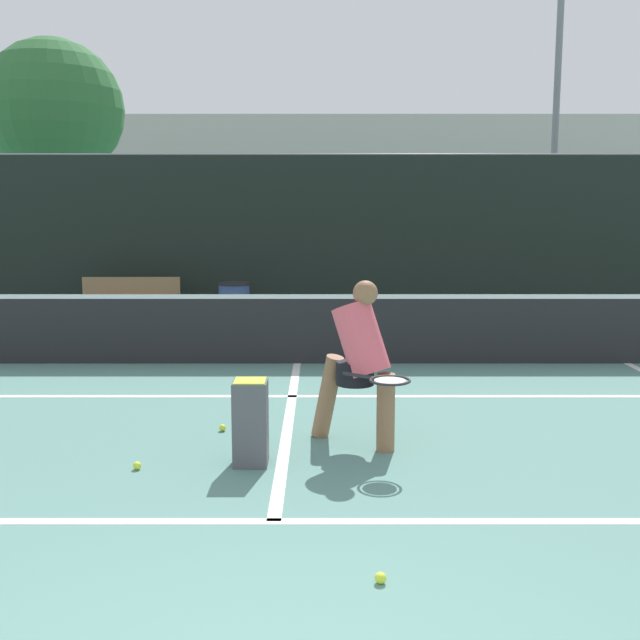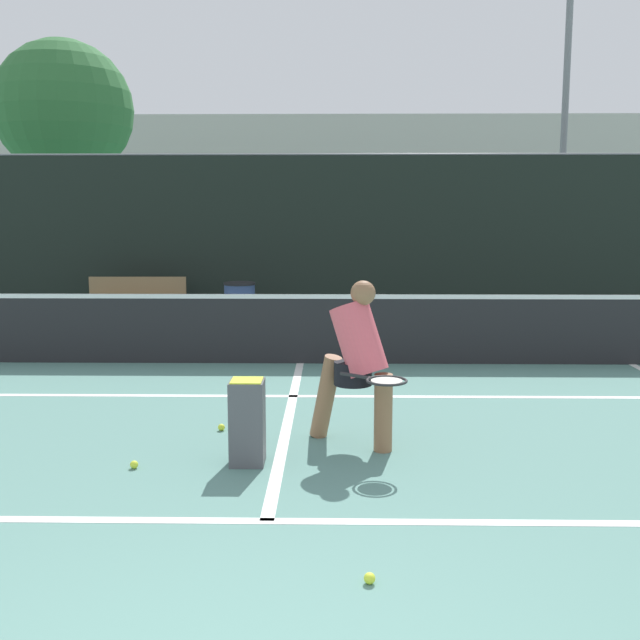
{
  "view_description": "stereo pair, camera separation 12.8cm",
  "coord_description": "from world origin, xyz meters",
  "px_view_note": "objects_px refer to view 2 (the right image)",
  "views": [
    {
      "loc": [
        0.31,
        -2.3,
        2.09
      ],
      "look_at": [
        0.31,
        5.35,
        0.95
      ],
      "focal_mm": 42.0,
      "sensor_mm": 36.0,
      "label": 1
    },
    {
      "loc": [
        0.44,
        -2.3,
        2.09
      ],
      "look_at": [
        0.31,
        5.35,
        0.95
      ],
      "focal_mm": 42.0,
      "sensor_mm": 36.0,
      "label": 2
    }
  ],
  "objects_px": {
    "trash_bin": "(240,305)",
    "parked_car": "(216,274)",
    "ball_hopper": "(247,420)",
    "courtside_bench": "(137,298)",
    "player_practicing": "(357,358)"
  },
  "relations": [
    {
      "from": "parked_car",
      "to": "courtside_bench",
      "type": "bearing_deg",
      "value": -105.77
    },
    {
      "from": "ball_hopper",
      "to": "parked_car",
      "type": "bearing_deg",
      "value": 100.12
    },
    {
      "from": "player_practicing",
      "to": "parked_car",
      "type": "distance_m",
      "value": 10.74
    },
    {
      "from": "player_practicing",
      "to": "ball_hopper",
      "type": "relative_size",
      "value": 2.09
    },
    {
      "from": "courtside_bench",
      "to": "parked_car",
      "type": "distance_m",
      "value": 3.45
    },
    {
      "from": "trash_bin",
      "to": "parked_car",
      "type": "relative_size",
      "value": 0.17
    },
    {
      "from": "courtside_bench",
      "to": "ball_hopper",
      "type": "bearing_deg",
      "value": -70.18
    },
    {
      "from": "ball_hopper",
      "to": "parked_car",
      "type": "distance_m",
      "value": 11.03
    },
    {
      "from": "ball_hopper",
      "to": "parked_car",
      "type": "height_order",
      "value": "parked_car"
    },
    {
      "from": "courtside_bench",
      "to": "trash_bin",
      "type": "relative_size",
      "value": 2.24
    },
    {
      "from": "player_practicing",
      "to": "trash_bin",
      "type": "distance_m",
      "value": 7.02
    },
    {
      "from": "player_practicing",
      "to": "courtside_bench",
      "type": "xyz_separation_m",
      "value": [
        -3.79,
        7.03,
        -0.32
      ]
    },
    {
      "from": "trash_bin",
      "to": "parked_car",
      "type": "height_order",
      "value": "parked_car"
    },
    {
      "from": "trash_bin",
      "to": "parked_car",
      "type": "distance_m",
      "value": 3.74
    },
    {
      "from": "courtside_bench",
      "to": "trash_bin",
      "type": "distance_m",
      "value": 1.94
    }
  ]
}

